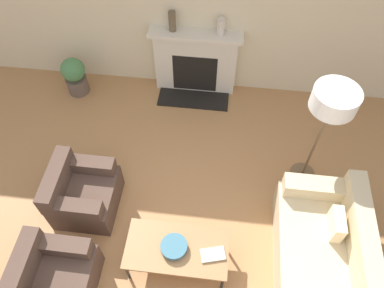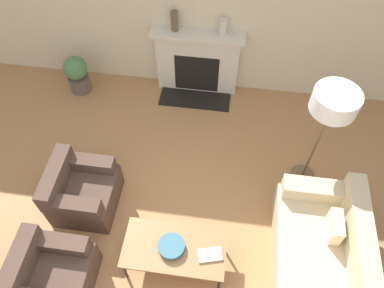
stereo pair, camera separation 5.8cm
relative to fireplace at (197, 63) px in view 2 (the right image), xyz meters
name	(u,v)px [view 2 (the right image)]	position (x,y,z in m)	size (l,w,h in m)	color
ground_plane	(165,273)	(0.03, -3.02, -0.52)	(18.00, 18.00, 0.00)	#A87547
wall_back	(201,3)	(0.03, 0.14, 0.93)	(18.00, 0.06, 2.90)	beige
fireplace	(197,63)	(0.00, 0.00, 0.00)	(1.35, 0.59, 1.07)	beige
couch	(323,277)	(1.73, -2.92, -0.21)	(0.91, 2.06, 0.82)	#CCB78E
armchair_near	(51,277)	(-1.14, -3.32, -0.23)	(0.74, 0.77, 0.73)	#4C382D
armchair_far	(82,192)	(-1.14, -2.27, -0.23)	(0.74, 0.77, 0.73)	#4C382D
coffee_table	(174,249)	(0.12, -2.87, -0.13)	(1.12, 0.58, 0.42)	olive
bowl	(171,246)	(0.09, -2.87, -0.06)	(0.29, 0.29, 0.07)	#38667A
book	(210,255)	(0.51, -2.90, -0.09)	(0.29, 0.22, 0.02)	#B2A893
floor_lamp	(333,107)	(1.63, -1.47, 0.86)	(0.50, 0.50, 1.59)	brown
mantel_vase_left	(174,21)	(-0.33, 0.01, 0.70)	(0.10, 0.10, 0.30)	brown
mantel_vase_center_left	(223,27)	(0.34, 0.01, 0.67)	(0.11, 0.11, 0.24)	beige
potted_plant	(77,74)	(-1.85, -0.29, -0.19)	(0.37, 0.37, 0.63)	brown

